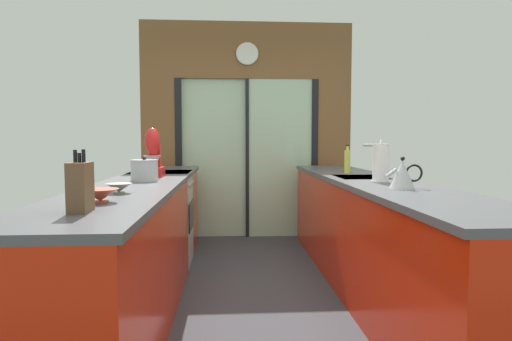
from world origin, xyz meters
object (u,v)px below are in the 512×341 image
object	(u,v)px
mixing_bowl_far	(119,188)
paper_towel_roll	(381,163)
oven_range	(162,218)
kettle	(403,174)
knife_block	(80,187)
soap_bottle	(347,161)
stand_mixer	(153,158)
mixing_bowl_near	(100,195)
stock_pot	(144,170)

from	to	relation	value
mixing_bowl_far	paper_towel_roll	bearing A→B (deg)	16.74
oven_range	kettle	bearing A→B (deg)	-41.42
knife_block	soap_bottle	world-z (taller)	knife_block
stand_mixer	paper_towel_roll	distance (m)	1.89
knife_block	stand_mixer	bearing A→B (deg)	90.00
knife_block	mixing_bowl_far	bearing A→B (deg)	90.00
oven_range	paper_towel_roll	bearing A→B (deg)	-33.50
mixing_bowl_near	mixing_bowl_far	world-z (taller)	mixing_bowl_near
soap_bottle	paper_towel_roll	xyz separation A→B (m)	(0.00, -0.90, 0.03)
oven_range	knife_block	size ratio (longest dim) A/B	3.34
knife_block	stand_mixer	world-z (taller)	stand_mixer
oven_range	kettle	world-z (taller)	kettle
mixing_bowl_far	knife_block	bearing A→B (deg)	-90.00
mixing_bowl_near	kettle	xyz separation A→B (m)	(1.78, 0.51, 0.05)
stand_mixer	mixing_bowl_far	bearing A→B (deg)	-90.00
mixing_bowl_far	knife_block	world-z (taller)	knife_block
knife_block	paper_towel_roll	distance (m)	2.15
stock_pot	paper_towel_roll	xyz separation A→B (m)	(1.78, -0.25, 0.06)
mixing_bowl_near	paper_towel_roll	size ratio (longest dim) A/B	0.59
mixing_bowl_far	stock_pot	world-z (taller)	stock_pot
stand_mixer	stock_pot	size ratio (longest dim) A/B	1.99
paper_towel_roll	stand_mixer	bearing A→B (deg)	160.17
mixing_bowl_near	stock_pot	xyz separation A→B (m)	(-0.00, 1.17, 0.04)
oven_range	knife_block	world-z (taller)	knife_block
mixing_bowl_far	kettle	distance (m)	1.79
mixing_bowl_near	soap_bottle	size ratio (longest dim) A/B	0.69
oven_range	stand_mixer	xyz separation A→B (m)	(0.02, -0.55, 0.63)
stand_mixer	mixing_bowl_near	bearing A→B (deg)	-90.00
oven_range	mixing_bowl_far	size ratio (longest dim) A/B	5.95
kettle	soap_bottle	distance (m)	1.30
stand_mixer	soap_bottle	world-z (taller)	stand_mixer
knife_block	stock_pot	xyz separation A→B (m)	(-0.00, 1.45, -0.03)
knife_block	kettle	distance (m)	1.95
knife_block	soap_bottle	size ratio (longest dim) A/B	1.02
stock_pot	kettle	bearing A→B (deg)	-20.07
kettle	paper_towel_roll	bearing A→B (deg)	90.32
kettle	knife_block	bearing A→B (deg)	-155.78
oven_range	knife_block	xyz separation A→B (m)	(0.02, -2.39, 0.58)
mixing_bowl_far	soap_bottle	world-z (taller)	soap_bottle
knife_block	stand_mixer	xyz separation A→B (m)	(-0.00, 1.84, 0.05)
mixing_bowl_near	stock_pot	distance (m)	1.17
mixing_bowl_near	mixing_bowl_far	distance (m)	0.38
mixing_bowl_far	kettle	xyz separation A→B (m)	(1.78, 0.14, 0.06)
oven_range	stock_pot	size ratio (longest dim) A/B	4.36
stock_pot	stand_mixer	bearing A→B (deg)	90.00
mixing_bowl_far	paper_towel_roll	world-z (taller)	paper_towel_roll
mixing_bowl_far	knife_block	distance (m)	0.67
kettle	mixing_bowl_near	bearing A→B (deg)	-163.89
knife_block	soap_bottle	distance (m)	2.75
stock_pot	knife_block	bearing A→B (deg)	-90.00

